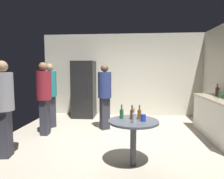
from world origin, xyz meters
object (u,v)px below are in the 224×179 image
beer_bottle_amber (139,114)px  plastic_cup_blue (143,118)px  person_in_maroon_shirt (44,93)px  foreground_table (133,127)px  person_in_gray_shirt (4,102)px  person_in_teal_shirt (50,90)px  beer_bottle_clear (134,118)px  beer_bottle_on_counter (220,94)px  person_in_navy_shirt (105,92)px  beer_bottle_brown (132,114)px  refrigerator (84,89)px  beer_bottle_green (122,113)px  wine_bottle_on_counter (217,92)px

beer_bottle_amber → plastic_cup_blue: bearing=-67.7°
person_in_maroon_shirt → foreground_table: bearing=-34.3°
foreground_table → beer_bottle_amber: size_ratio=3.48×
person_in_gray_shirt → person_in_teal_shirt: bearing=79.6°
foreground_table → beer_bottle_amber: beer_bottle_amber is taller
beer_bottle_clear → person_in_maroon_shirt: 2.55m
beer_bottle_clear → person_in_gray_shirt: size_ratio=0.14×
beer_bottle_on_counter → person_in_navy_shirt: size_ratio=0.14×
beer_bottle_on_counter → person_in_teal_shirt: person_in_teal_shirt is taller
beer_bottle_brown → person_in_navy_shirt: size_ratio=0.14×
person_in_maroon_shirt → plastic_cup_blue: bearing=-33.3°
refrigerator → beer_bottle_green: bearing=-66.4°
person_in_navy_shirt → beer_bottle_amber: bearing=-10.6°
beer_bottle_on_counter → beer_bottle_amber: beer_bottle_on_counter is taller
beer_bottle_brown → refrigerator: bearing=116.0°
beer_bottle_on_counter → beer_bottle_brown: size_ratio=1.00×
person_in_gray_shirt → beer_bottle_green: bearing=-7.9°
foreground_table → person_in_navy_shirt: bearing=110.3°
beer_bottle_on_counter → beer_bottle_brown: beer_bottle_on_counter is taller
person_in_gray_shirt → person_in_navy_shirt: (1.52, 1.81, -0.01)m
beer_bottle_green → beer_bottle_clear: 0.33m
beer_bottle_brown → person_in_gray_shirt: 2.21m
person_in_maroon_shirt → person_in_teal_shirt: 0.61m
beer_bottle_amber → person_in_teal_shirt: 2.92m
beer_bottle_clear → person_in_navy_shirt: size_ratio=0.14×
beer_bottle_amber → beer_bottle_green: size_ratio=1.00×
beer_bottle_on_counter → beer_bottle_green: size_ratio=1.00×
person_in_maroon_shirt → beer_bottle_on_counter: bearing=1.2°
foreground_table → person_in_gray_shirt: bearing=177.5°
refrigerator → person_in_maroon_shirt: bearing=-105.2°
wine_bottle_on_counter → person_in_gray_shirt: size_ratio=0.18×
beer_bottle_amber → person_in_navy_shirt: bearing=113.8°
refrigerator → person_in_maroon_shirt: size_ratio=1.06×
person_in_gray_shirt → beer_bottle_on_counter: bearing=10.6°
foreground_table → person_in_maroon_shirt: (-2.05, 1.34, 0.37)m
person_in_gray_shirt → refrigerator: bearing=69.5°
foreground_table → beer_bottle_amber: (0.10, 0.09, 0.19)m
wine_bottle_on_counter → beer_bottle_amber: (-1.87, -1.66, -0.20)m
beer_bottle_brown → person_in_navy_shirt: (-0.68, 1.83, 0.16)m
refrigerator → person_in_maroon_shirt: 1.93m
refrigerator → beer_bottle_clear: (1.55, -3.36, -0.08)m
refrigerator → beer_bottle_brown: bearing=-64.0°
beer_bottle_clear → person_in_gray_shirt: person_in_gray_shirt is taller
plastic_cup_blue → person_in_teal_shirt: size_ratio=0.07×
person_in_teal_shirt → person_in_gray_shirt: bearing=-52.3°
beer_bottle_brown → person_in_teal_shirt: bearing=138.7°
beer_bottle_on_counter → wine_bottle_on_counter: bearing=79.7°
wine_bottle_on_counter → beer_bottle_brown: (-1.99, -1.67, -0.20)m
foreground_table → refrigerator: bearing=115.8°
beer_bottle_green → plastic_cup_blue: bearing=-23.4°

